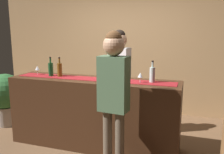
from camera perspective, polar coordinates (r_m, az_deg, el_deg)
ground_plane at (r=3.92m, az=-4.25°, el=-15.62°), size 10.00×10.00×0.00m
back_wall at (r=5.31m, az=3.48°, el=7.70°), size 6.00×0.12×2.90m
bar_counter at (r=3.71m, az=-4.37°, el=-8.41°), size 2.54×0.60×1.04m
counter_runner_cloth at (r=3.57m, az=-4.49°, el=-0.46°), size 2.41×0.28×0.01m
wine_bottle_green at (r=3.89m, az=-14.19°, el=1.82°), size 0.07×0.07×0.30m
wine_bottle_clear at (r=3.36m, az=9.43°, el=0.61°), size 0.07×0.07×0.30m
wine_bottle_amber at (r=3.82m, az=-12.19°, el=1.75°), size 0.07×0.07×0.30m
wine_glass_near_customer at (r=3.31m, az=6.67°, el=0.40°), size 0.07×0.07×0.14m
wine_glass_mid_counter at (r=4.08m, az=-17.13°, el=1.97°), size 0.07×0.07×0.14m
bartender at (r=4.03m, az=1.73°, el=1.61°), size 0.37×0.26×1.76m
customer_sipping at (r=2.81m, az=0.39°, el=-2.69°), size 0.36×0.24×1.75m
potted_plant_tall at (r=4.93m, az=-23.77°, el=-4.01°), size 0.66×0.66×0.96m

